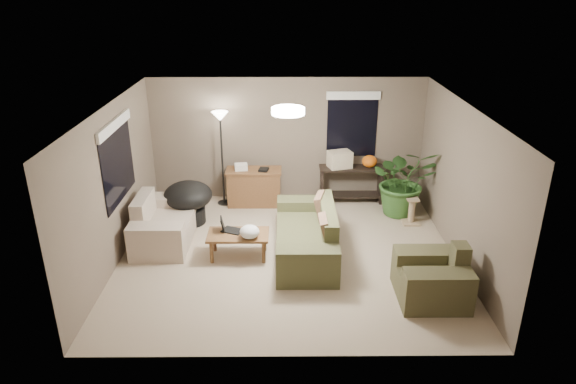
{
  "coord_description": "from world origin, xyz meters",
  "views": [
    {
      "loc": [
        -0.05,
        -7.5,
        4.26
      ],
      "look_at": [
        0.0,
        0.2,
        1.05
      ],
      "focal_mm": 32.0,
      "sensor_mm": 36.0,
      "label": 1
    }
  ],
  "objects_px": {
    "armchair": "(432,279)",
    "console_table": "(351,182)",
    "papasan_chair": "(188,199)",
    "floor_lamp": "(221,128)",
    "main_sofa": "(308,238)",
    "houseplant": "(403,188)",
    "loveseat": "(163,225)",
    "cat_scratching_post": "(411,212)",
    "coffee_table": "(238,237)",
    "desk": "(254,187)"
  },
  "relations": [
    {
      "from": "desk",
      "to": "papasan_chair",
      "type": "xyz_separation_m",
      "value": [
        -1.18,
        -0.83,
        0.09
      ]
    },
    {
      "from": "loveseat",
      "to": "console_table",
      "type": "distance_m",
      "value": 3.87
    },
    {
      "from": "coffee_table",
      "to": "console_table",
      "type": "distance_m",
      "value": 3.1
    },
    {
      "from": "coffee_table",
      "to": "papasan_chair",
      "type": "bearing_deg",
      "value": 128.33
    },
    {
      "from": "armchair",
      "to": "houseplant",
      "type": "bearing_deg",
      "value": 86.57
    },
    {
      "from": "main_sofa",
      "to": "houseplant",
      "type": "relative_size",
      "value": 1.6
    },
    {
      "from": "main_sofa",
      "to": "console_table",
      "type": "distance_m",
      "value": 2.39
    },
    {
      "from": "armchair",
      "to": "desk",
      "type": "distance_m",
      "value": 4.3
    },
    {
      "from": "papasan_chair",
      "to": "armchair",
      "type": "bearing_deg",
      "value": -32.63
    },
    {
      "from": "desk",
      "to": "houseplant",
      "type": "xyz_separation_m",
      "value": [
        2.9,
        -0.46,
        0.16
      ]
    },
    {
      "from": "main_sofa",
      "to": "houseplant",
      "type": "xyz_separation_m",
      "value": [
        1.89,
        1.58,
        0.24
      ]
    },
    {
      "from": "console_table",
      "to": "desk",
      "type": "bearing_deg",
      "value": -176.04
    },
    {
      "from": "armchair",
      "to": "cat_scratching_post",
      "type": "relative_size",
      "value": 2.0
    },
    {
      "from": "main_sofa",
      "to": "cat_scratching_post",
      "type": "xyz_separation_m",
      "value": [
        1.99,
        1.15,
        -0.08
      ]
    },
    {
      "from": "houseplant",
      "to": "console_table",
      "type": "bearing_deg",
      "value": 147.19
    },
    {
      "from": "console_table",
      "to": "papasan_chair",
      "type": "height_order",
      "value": "papasan_chair"
    },
    {
      "from": "main_sofa",
      "to": "desk",
      "type": "distance_m",
      "value": 2.27
    },
    {
      "from": "desk",
      "to": "floor_lamp",
      "type": "bearing_deg",
      "value": 174.9
    },
    {
      "from": "papasan_chair",
      "to": "houseplant",
      "type": "xyz_separation_m",
      "value": [
        4.07,
        0.37,
        0.07
      ]
    },
    {
      "from": "console_table",
      "to": "houseplant",
      "type": "xyz_separation_m",
      "value": [
        0.93,
        -0.6,
        0.1
      ]
    },
    {
      "from": "armchair",
      "to": "papasan_chair",
      "type": "distance_m",
      "value": 4.64
    },
    {
      "from": "papasan_chair",
      "to": "floor_lamp",
      "type": "bearing_deg",
      "value": 57.74
    },
    {
      "from": "cat_scratching_post",
      "to": "loveseat",
      "type": "bearing_deg",
      "value": -171.39
    },
    {
      "from": "armchair",
      "to": "desk",
      "type": "relative_size",
      "value": 0.91
    },
    {
      "from": "main_sofa",
      "to": "papasan_chair",
      "type": "relative_size",
      "value": 2.26
    },
    {
      "from": "console_table",
      "to": "houseplant",
      "type": "bearing_deg",
      "value": -32.81
    },
    {
      "from": "coffee_table",
      "to": "floor_lamp",
      "type": "height_order",
      "value": "floor_lamp"
    },
    {
      "from": "armchair",
      "to": "coffee_table",
      "type": "xyz_separation_m",
      "value": [
        -2.87,
        1.19,
        0.06
      ]
    },
    {
      "from": "loveseat",
      "to": "houseplant",
      "type": "bearing_deg",
      "value": 14.16
    },
    {
      "from": "desk",
      "to": "floor_lamp",
      "type": "relative_size",
      "value": 0.58
    },
    {
      "from": "coffee_table",
      "to": "main_sofa",
      "type": "bearing_deg",
      "value": 4.67
    },
    {
      "from": "main_sofa",
      "to": "loveseat",
      "type": "xyz_separation_m",
      "value": [
        -2.51,
        0.47,
        0.0
      ]
    },
    {
      "from": "loveseat",
      "to": "console_table",
      "type": "height_order",
      "value": "loveseat"
    },
    {
      "from": "armchair",
      "to": "floor_lamp",
      "type": "bearing_deg",
      "value": 134.72
    },
    {
      "from": "desk",
      "to": "papasan_chair",
      "type": "bearing_deg",
      "value": -145.01
    },
    {
      "from": "main_sofa",
      "to": "floor_lamp",
      "type": "bearing_deg",
      "value": 127.81
    },
    {
      "from": "console_table",
      "to": "papasan_chair",
      "type": "xyz_separation_m",
      "value": [
        -3.15,
        -0.96,
        0.03
      ]
    },
    {
      "from": "loveseat",
      "to": "console_table",
      "type": "relative_size",
      "value": 1.23
    },
    {
      "from": "main_sofa",
      "to": "console_table",
      "type": "bearing_deg",
      "value": 66.0
    },
    {
      "from": "console_table",
      "to": "armchair",
      "type": "bearing_deg",
      "value": -77.72
    },
    {
      "from": "main_sofa",
      "to": "coffee_table",
      "type": "relative_size",
      "value": 2.2
    },
    {
      "from": "coffee_table",
      "to": "floor_lamp",
      "type": "xyz_separation_m",
      "value": [
        -0.48,
        2.19,
        1.24
      ]
    },
    {
      "from": "coffee_table",
      "to": "desk",
      "type": "relative_size",
      "value": 0.91
    },
    {
      "from": "coffee_table",
      "to": "houseplant",
      "type": "xyz_separation_m",
      "value": [
        3.04,
        1.67,
        0.18
      ]
    },
    {
      "from": "main_sofa",
      "to": "houseplant",
      "type": "height_order",
      "value": "houseplant"
    },
    {
      "from": "armchair",
      "to": "console_table",
      "type": "distance_m",
      "value": 3.54
    },
    {
      "from": "armchair",
      "to": "houseplant",
      "type": "distance_m",
      "value": 2.88
    },
    {
      "from": "console_table",
      "to": "floor_lamp",
      "type": "xyz_separation_m",
      "value": [
        -2.59,
        -0.08,
        1.16
      ]
    },
    {
      "from": "loveseat",
      "to": "papasan_chair",
      "type": "xyz_separation_m",
      "value": [
        0.33,
        0.74,
        0.17
      ]
    },
    {
      "from": "console_table",
      "to": "loveseat",
      "type": "bearing_deg",
      "value": -153.84
    }
  ]
}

